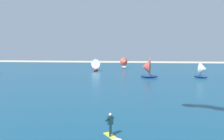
# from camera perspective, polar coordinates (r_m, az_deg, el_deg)

# --- Properties ---
(ocean) EXTENTS (160.00, 90.00, 0.10)m
(ocean) POSITION_cam_1_polar(r_m,az_deg,el_deg) (53.25, 3.82, -1.50)
(ocean) COLOR navy
(ocean) RESTS_ON ground
(kitesurfer) EXTENTS (1.56, 1.94, 1.67)m
(kitesurfer) POSITION_cam_1_polar(r_m,az_deg,el_deg) (17.72, -0.10, -13.44)
(kitesurfer) COLOR yellow
(kitesurfer) RESTS_ON ocean
(sailboat_center_horizon) EXTENTS (2.77, 3.11, 3.46)m
(sailboat_center_horizon) POSITION_cam_1_polar(r_m,az_deg,el_deg) (73.54, 2.91, 1.69)
(sailboat_center_horizon) COLOR silver
(sailboat_center_horizon) RESTS_ON ocean
(sailboat_mid_left) EXTENTS (3.71, 3.19, 4.25)m
(sailboat_mid_left) POSITION_cam_1_polar(r_m,az_deg,el_deg) (50.79, 8.05, 0.39)
(sailboat_mid_left) COLOR navy
(sailboat_mid_left) RESTS_ON ocean
(sailboat_far_right) EXTENTS (2.61, 3.03, 3.47)m
(sailboat_far_right) POSITION_cam_1_polar(r_m,az_deg,el_deg) (65.04, -3.67, 1.21)
(sailboat_far_right) COLOR maroon
(sailboat_far_right) RESTS_ON ocean
(sailboat_trailing) EXTENTS (3.12, 2.91, 3.47)m
(sailboat_trailing) POSITION_cam_1_polar(r_m,az_deg,el_deg) (53.24, 20.31, -0.05)
(sailboat_trailing) COLOR navy
(sailboat_trailing) RESTS_ON ocean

